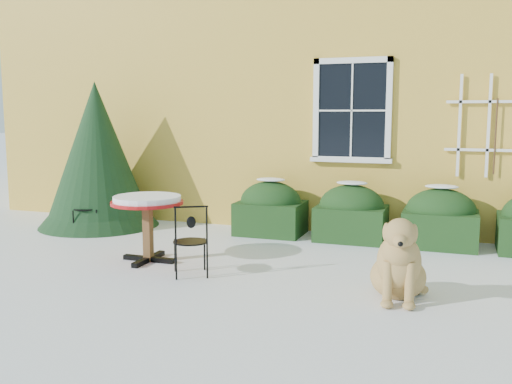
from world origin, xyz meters
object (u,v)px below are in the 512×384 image
at_px(evergreen_shrub, 98,169).
at_px(patio_chair_far, 86,206).
at_px(dog, 399,266).
at_px(patio_chair_near, 191,240).
at_px(bistro_table, 147,207).

bearing_deg(evergreen_shrub, patio_chair_far, -75.57).
bearing_deg(patio_chair_far, dog, -48.45).
xyz_separation_m(patio_chair_near, patio_chair_far, (-2.71, 1.70, -0.00)).
relative_size(evergreen_shrub, dog, 2.36).
distance_m(bistro_table, patio_chair_far, 2.31).
height_order(bistro_table, patio_chair_near, same).
height_order(evergreen_shrub, patio_chair_near, evergreen_shrub).
bearing_deg(dog, patio_chair_far, 154.36).
relative_size(bistro_table, patio_chair_far, 1.09).
bearing_deg(bistro_table, dog, -9.10).
bearing_deg(patio_chair_near, bistro_table, -56.50).
xyz_separation_m(bistro_table, patio_chair_far, (-1.89, 1.29, -0.29)).
distance_m(evergreen_shrub, patio_chair_far, 0.80).
bearing_deg(patio_chair_near, dog, 147.85).
height_order(patio_chair_near, patio_chair_far, patio_chair_near).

